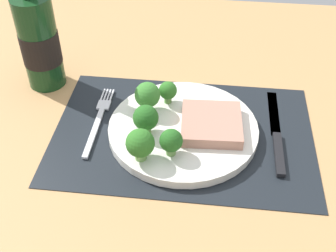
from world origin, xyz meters
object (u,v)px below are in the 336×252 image
at_px(steak, 211,124).
at_px(wine_bottle, 39,41).
at_px(knife, 277,136).
at_px(plate, 183,129).
at_px(fork, 98,120).

bearing_deg(steak, wine_bottle, 159.69).
bearing_deg(knife, plate, -177.52).
relative_size(steak, wine_bottle, 0.37).
height_order(plate, fork, plate).
bearing_deg(wine_bottle, knife, -14.78).
distance_m(steak, fork, 0.21).
distance_m(steak, wine_bottle, 0.37).
bearing_deg(steak, knife, 2.62).
bearing_deg(fork, plate, -6.63).
distance_m(knife, wine_bottle, 0.48).
bearing_deg(knife, fork, 179.07).
relative_size(steak, fork, 0.56).
height_order(knife, wine_bottle, wine_bottle).
bearing_deg(plate, steak, -0.02).
distance_m(plate, fork, 0.16).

